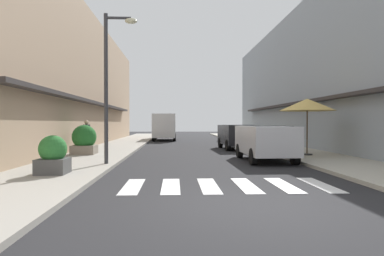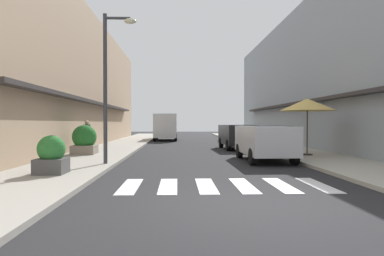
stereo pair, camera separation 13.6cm
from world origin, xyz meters
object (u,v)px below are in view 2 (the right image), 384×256
Objects in this scene: parked_car_near at (265,139)px; street_lamp at (110,72)px; planter_midblock at (84,140)px; delivery_van at (166,125)px; cafe_umbrella at (307,105)px; planter_far at (262,138)px; parked_car_mid at (238,134)px; planter_corner at (51,155)px; pedestrian_walking_near at (87,136)px.

parked_car_near is 0.77× the size of street_lamp.
parked_car_near is 3.02× the size of planter_midblock.
delivery_van is 2.11× the size of cafe_umbrella.
cafe_umbrella is 7.03m from planter_far.
parked_car_mid is at bearing 90.00° from parked_car_near.
parked_car_near is 8.37m from planter_far.
planter_midblock reaches higher than planter_corner.
delivery_van is at bearing 83.11° from planter_corner.
pedestrian_walking_near is at bearing 97.20° from planter_midblock.
delivery_van is 15.36m from planter_midblock.
street_lamp is at bearing -94.08° from delivery_van.
pedestrian_walking_near is (-2.09, 4.83, -2.45)m from street_lamp.
street_lamp is at bearing -165.29° from parked_car_near.
planter_corner is 7.35m from pedestrian_walking_near.
pedestrian_walking_near reaches higher than planter_midblock.
street_lamp reaches higher than parked_car_near.
pedestrian_walking_near is at bearing -153.80° from planter_far.
street_lamp reaches higher than cafe_umbrella.
street_lamp is 4.83× the size of planter_corner.
street_lamp is 3.90m from planter_corner.
parked_car_near is 8.29m from planter_corner.
street_lamp is at bearing -128.99° from planter_far.
street_lamp reaches higher than planter_midblock.
cafe_umbrella is at bearing -86.40° from planter_far.
planter_midblock is (-10.28, 0.98, -1.62)m from cafe_umbrella.
planter_midblock reaches higher than parked_car_near.
planter_midblock is (-3.32, -14.99, -0.63)m from delivery_van.
pedestrian_walking_near is (-0.11, 0.89, 0.18)m from planter_midblock.
pedestrian_walking_near is (-0.85, 7.29, 0.30)m from planter_corner.
pedestrian_walking_near is at bearing 158.11° from parked_car_near.
street_lamp is 3.37× the size of pedestrian_walking_near.
planter_far is (6.53, -9.19, -0.81)m from delivery_van.
street_lamp is at bearing 47.26° from pedestrian_walking_near.
parked_car_near is at bearing -149.04° from cafe_umbrella.
delivery_van reaches higher than pedestrian_walking_near.
street_lamp reaches higher than planter_far.
street_lamp reaches higher than planter_corner.
parked_car_mid is 2.91× the size of planter_midblock.
pedestrian_walking_near reaches higher than planter_corner.
street_lamp is 2.09× the size of cafe_umbrella.
street_lamp is 5.25× the size of planter_far.
parked_car_near reaches higher than planter_far.
planter_corner is (-2.58, -21.38, -0.76)m from delivery_van.
parked_car_mid is at bearing 114.22° from cafe_umbrella.
parked_car_near is 6.49m from parked_car_mid.
street_lamp is at bearing -63.36° from planter_midblock.
parked_car_mid is 8.98m from planter_midblock.
parked_car_mid is 0.74× the size of street_lamp.
parked_car_near is at bearing 14.71° from street_lamp.
planter_midblock is 0.86× the size of pedestrian_walking_near.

